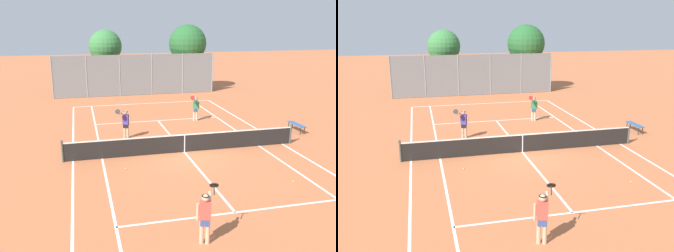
% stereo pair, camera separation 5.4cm
% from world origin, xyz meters
% --- Properties ---
extents(ground_plane, '(120.00, 120.00, 0.00)m').
position_xyz_m(ground_plane, '(0.00, 0.00, 0.00)').
color(ground_plane, '#BC663D').
extents(court_line_markings, '(11.10, 23.90, 0.01)m').
position_xyz_m(court_line_markings, '(0.00, 0.00, 0.00)').
color(court_line_markings, white).
rests_on(court_line_markings, ground).
extents(tennis_net, '(12.00, 0.10, 1.07)m').
position_xyz_m(tennis_net, '(0.00, 0.00, 0.51)').
color(tennis_net, '#474C47').
rests_on(tennis_net, ground).
extents(player_near_side, '(0.82, 0.70, 1.77)m').
position_xyz_m(player_near_side, '(-1.65, -7.91, 0.93)').
color(player_near_side, '#D8A884').
rests_on(player_near_side, ground).
extents(player_far_left, '(0.88, 0.66, 1.77)m').
position_xyz_m(player_far_left, '(-2.57, 3.03, 0.93)').
color(player_far_left, '#D8A884').
rests_on(player_far_left, ground).
extents(player_far_right, '(0.77, 0.71, 1.77)m').
position_xyz_m(player_far_right, '(2.42, 5.82, 0.93)').
color(player_far_right, beige).
rests_on(player_far_right, ground).
extents(loose_tennis_ball_0, '(0.07, 0.07, 0.07)m').
position_xyz_m(loose_tennis_ball_0, '(-3.19, -1.59, 0.03)').
color(loose_tennis_ball_0, '#D1DB33').
rests_on(loose_tennis_ball_0, ground).
extents(loose_tennis_ball_1, '(0.07, 0.07, 0.07)m').
position_xyz_m(loose_tennis_ball_1, '(3.34, -4.60, 0.03)').
color(loose_tennis_ball_1, '#D1DB33').
rests_on(loose_tennis_ball_1, ground).
extents(courtside_bench, '(0.36, 1.50, 0.47)m').
position_xyz_m(courtside_bench, '(7.58, 1.99, 0.41)').
color(courtside_bench, '#33598C').
rests_on(courtside_bench, ground).
extents(back_fence, '(14.36, 0.08, 3.63)m').
position_xyz_m(back_fence, '(0.00, 15.55, 1.81)').
color(back_fence, gray).
rests_on(back_fence, ground).
extents(tree_behind_left, '(3.11, 3.11, 5.67)m').
position_xyz_m(tree_behind_left, '(-2.37, 19.21, 4.00)').
color(tree_behind_left, brown).
rests_on(tree_behind_left, ground).
extents(tree_behind_right, '(3.50, 3.50, 6.14)m').
position_xyz_m(tree_behind_right, '(5.14, 17.16, 4.26)').
color(tree_behind_right, brown).
rests_on(tree_behind_right, ground).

